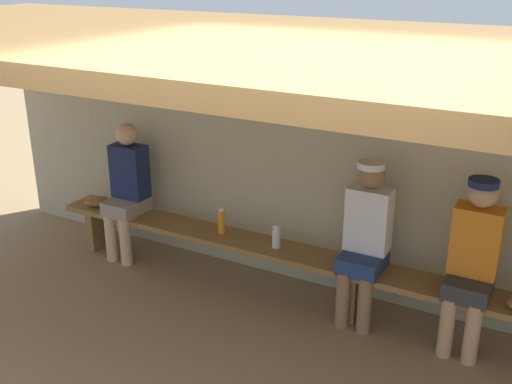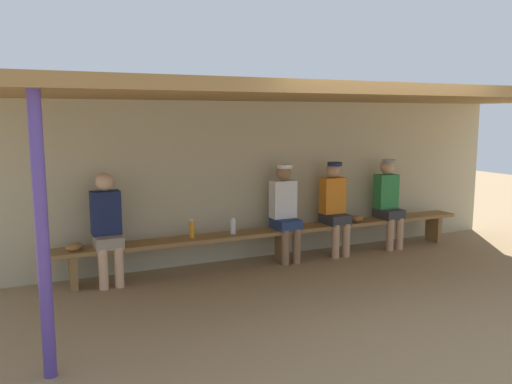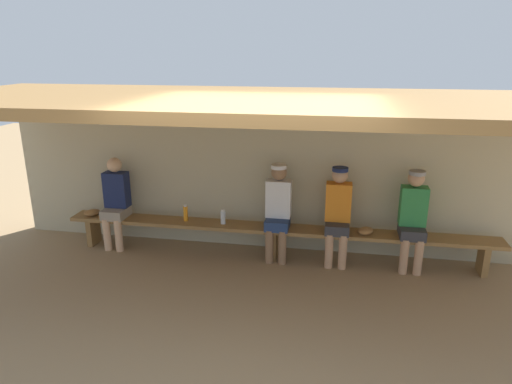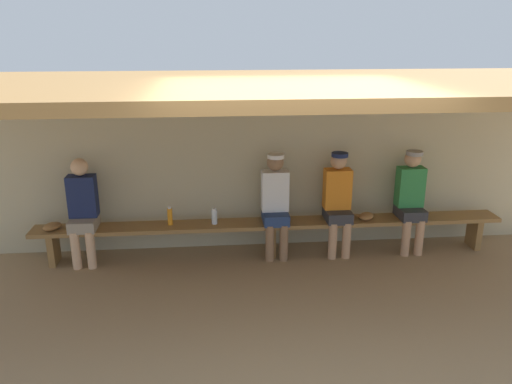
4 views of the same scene
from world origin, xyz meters
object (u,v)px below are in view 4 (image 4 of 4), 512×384
object	(u,v)px
player_in_red	(275,200)
water_bottle_blue	(214,216)
player_rightmost	(411,196)
player_leftmost	(338,199)
baseball_glove_tan	(366,216)
player_shirtless_tan	(83,208)
water_bottle_green	(170,216)
bench	(272,227)
baseball_glove_worn	(52,226)

from	to	relation	value
player_in_red	water_bottle_blue	xyz separation A→B (m)	(-0.78, -0.00, -0.19)
player_rightmost	water_bottle_blue	distance (m)	2.56
player_leftmost	baseball_glove_tan	xyz separation A→B (m)	(0.38, -0.04, -0.24)
player_shirtless_tan	player_rightmost	size ratio (longest dim) A/B	0.99
player_in_red	water_bottle_green	bearing A→B (deg)	179.38
bench	baseball_glove_worn	xyz separation A→B (m)	(-2.73, -0.02, 0.12)
bench	baseball_glove_tan	world-z (taller)	baseball_glove_tan
water_bottle_green	water_bottle_blue	bearing A→B (deg)	-2.00
player_in_red	player_rightmost	size ratio (longest dim) A/B	1.00
player_rightmost	baseball_glove_tan	size ratio (longest dim) A/B	5.60
bench	water_bottle_green	world-z (taller)	water_bottle_green
water_bottle_blue	player_rightmost	bearing A→B (deg)	0.11
player_rightmost	baseball_glove_tan	bearing A→B (deg)	-176.41
baseball_glove_tan	water_bottle_blue	bearing A→B (deg)	-47.34
baseball_glove_worn	bench	bearing A→B (deg)	-50.41
water_bottle_green	baseball_glove_worn	size ratio (longest dim) A/B	1.00
bench	player_in_red	xyz separation A→B (m)	(0.04, 0.00, 0.36)
water_bottle_green	baseball_glove_worn	xyz separation A→B (m)	(-1.44, -0.04, -0.07)
player_rightmost	baseball_glove_tan	xyz separation A→B (m)	(-0.59, -0.04, -0.24)
water_bottle_blue	bench	bearing A→B (deg)	0.11
bench	player_leftmost	xyz separation A→B (m)	(0.85, 0.00, 0.36)
player_rightmost	water_bottle_green	size ratio (longest dim) A/B	5.59
baseball_glove_tan	baseball_glove_worn	xyz separation A→B (m)	(-3.96, 0.01, 0.00)
player_shirtless_tan	baseball_glove_worn	size ratio (longest dim) A/B	5.56
bench	player_shirtless_tan	world-z (taller)	player_shirtless_tan
player_leftmost	water_bottle_green	bearing A→B (deg)	179.61
bench	player_leftmost	distance (m)	0.93
baseball_glove_worn	player_in_red	bearing A→B (deg)	-50.35
player_leftmost	player_shirtless_tan	bearing A→B (deg)	-179.99
water_bottle_blue	baseball_glove_worn	world-z (taller)	water_bottle_blue
player_in_red	baseball_glove_tan	xyz separation A→B (m)	(1.19, -0.04, -0.24)
bench	player_leftmost	world-z (taller)	player_leftmost
water_bottle_green	player_rightmost	bearing A→B (deg)	-0.27
baseball_glove_tan	baseball_glove_worn	bearing A→B (deg)	-46.58
water_bottle_blue	water_bottle_green	world-z (taller)	water_bottle_green
player_rightmost	baseball_glove_worn	size ratio (longest dim) A/B	5.60
player_in_red	player_rightmost	distance (m)	1.78
player_rightmost	water_bottle_blue	xyz separation A→B (m)	(-2.55, -0.00, -0.19)
bench	baseball_glove_worn	size ratio (longest dim) A/B	25.00
bench	baseball_glove_worn	distance (m)	2.73
player_leftmost	water_bottle_green	size ratio (longest dim) A/B	5.59
baseball_glove_tan	player_shirtless_tan	bearing A→B (deg)	-46.99
player_in_red	water_bottle_green	world-z (taller)	player_in_red
player_in_red	water_bottle_blue	world-z (taller)	player_in_red
player_rightmost	water_bottle_green	xyz separation A→B (m)	(-3.11, 0.01, -0.17)
player_rightmost	water_bottle_blue	size ratio (longest dim) A/B	6.47
player_rightmost	baseball_glove_worn	distance (m)	4.55
player_in_red	baseball_glove_tan	distance (m)	1.21
player_rightmost	water_bottle_blue	world-z (taller)	player_rightmost
player_shirtless_tan	player_leftmost	distance (m)	3.20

